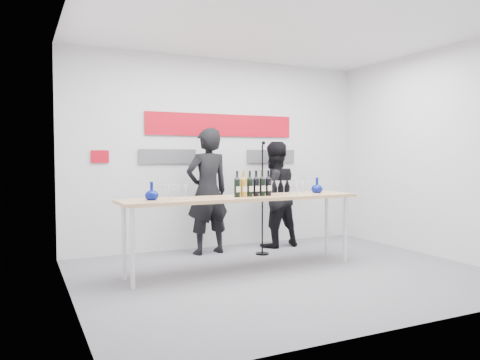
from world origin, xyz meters
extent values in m
plane|color=slate|center=(0.00, 0.00, 0.00)|extent=(5.00, 5.00, 0.00)
cube|color=silver|center=(0.00, 2.00, 1.50)|extent=(5.00, 0.04, 3.00)
cube|color=red|center=(0.00, 1.97, 1.95)|extent=(2.50, 0.02, 0.35)
cube|color=#59595E|center=(-0.90, 1.97, 1.45)|extent=(0.90, 0.02, 0.22)
cube|color=#59595E|center=(0.90, 1.97, 1.45)|extent=(0.90, 0.02, 0.22)
cube|color=red|center=(-1.90, 1.97, 1.45)|extent=(0.25, 0.02, 0.18)
cube|color=#D8B174|center=(-0.38, 0.40, 0.92)|extent=(3.16, 0.70, 0.04)
cylinder|color=silver|center=(-1.85, 0.16, 0.45)|extent=(0.05, 0.05, 0.90)
cylinder|color=silver|center=(1.09, 0.22, 0.45)|extent=(0.05, 0.05, 0.90)
cylinder|color=silver|center=(-1.86, 0.58, 0.45)|extent=(0.05, 0.05, 0.90)
cylinder|color=silver|center=(1.09, 0.64, 0.45)|extent=(0.05, 0.05, 0.90)
imported|color=black|center=(-0.43, 1.53, 0.93)|extent=(0.73, 0.53, 1.87)
imported|color=black|center=(0.73, 1.58, 0.84)|extent=(0.85, 0.68, 1.69)
cylinder|color=black|center=(0.28, 1.13, 0.01)|extent=(0.20, 0.20, 0.02)
cylinder|color=black|center=(0.28, 1.13, 0.81)|extent=(0.02, 0.02, 1.63)
sphere|color=black|center=(0.28, 1.10, 1.65)|extent=(0.05, 0.05, 0.05)
camera|label=1|loc=(-2.96, -4.93, 1.46)|focal=35.00mm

